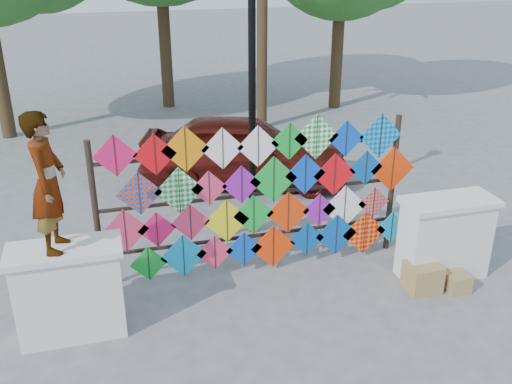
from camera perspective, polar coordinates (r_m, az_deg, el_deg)
ground at (r=8.46m, az=1.26°, el=-10.14°), size 80.00×80.00×0.00m
parapet_left at (r=7.71m, az=-18.13°, el=-9.38°), size 1.40×0.65×1.28m
parapet_right at (r=9.04m, az=18.36°, el=-4.33°), size 1.40×0.65×1.28m
kite_rack at (r=8.51m, az=0.72°, el=-0.51°), size 4.94×0.24×2.44m
vendor_woman at (r=7.05m, az=-20.11°, el=0.87°), size 0.52×0.69×1.73m
sedan at (r=11.98m, az=-1.18°, el=4.21°), size 4.62×2.96×1.47m
lamppost at (r=9.27m, az=-0.40°, el=11.07°), size 0.28×0.28×4.46m
cardboard_box_near at (r=8.79m, az=16.31°, el=-8.16°), size 0.48×0.42×0.42m
cardboard_box_far at (r=8.96m, az=19.49°, el=-8.53°), size 0.33×0.30×0.27m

